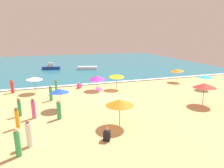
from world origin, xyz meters
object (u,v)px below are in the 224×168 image
Objects in this scene: beachgoer_5 at (18,143)px; beach_umbrella_8 at (120,102)px; beach_umbrella_3 at (205,85)px; beachgoer_10 at (12,87)px; beach_umbrella_9 at (117,76)px; beachgoer_0 at (51,93)px; beachgoer_9 at (56,87)px; beachgoer_7 at (33,109)px; beach_umbrella_4 at (206,76)px; beach_umbrella_6 at (177,70)px; beachgoer_1 at (59,110)px; beach_umbrella_0 at (34,78)px; beachgoer_8 at (107,135)px; beachgoer_2 at (19,107)px; beachgoer_6 at (17,118)px; beach_umbrella_2 at (97,78)px; beachgoer_3 at (79,86)px; beach_umbrella_1 at (60,91)px; small_boat_1 at (88,68)px; beachgoer_4 at (29,134)px; small_boat_0 at (51,67)px.

beach_umbrella_8 is at bearing 15.23° from beachgoer_5.
beachgoer_10 is at bearing 151.71° from beach_umbrella_3.
beachgoer_0 is at bearing -165.28° from beach_umbrella_9.
beachgoer_5 is 1.04× the size of beachgoer_9.
beachgoer_7 is (-6.68, 3.65, -1.14)m from beach_umbrella_8.
beach_umbrella_3 is 10.71m from beach_umbrella_9.
beach_umbrella_6 is at bearing 102.39° from beach_umbrella_4.
beachgoer_0 is at bearing 176.03° from beach_umbrella_4.
beach_umbrella_4 is 4.82m from beach_umbrella_6.
beachgoer_5 is (-2.59, -4.78, 0.05)m from beachgoer_1.
beach_umbrella_9 is (10.31, -1.43, -0.04)m from beach_umbrella_0.
beachgoer_0 is (-18.66, -3.34, -1.02)m from beach_umbrella_6.
beachgoer_7 is 1.02× the size of beachgoer_10.
beachgoer_10 reaches higher than beachgoer_8.
beachgoer_6 is at bearing -86.12° from beachgoer_2.
beach_umbrella_6 is at bearing 4.07° from beach_umbrella_2.
beach_umbrella_3 is 0.97× the size of beach_umbrella_8.
beach_umbrella_8 is 1.08× the size of beach_umbrella_9.
beachgoer_1 is 2.09× the size of beachgoer_3.
beach_umbrella_8 is 8.10m from beachgoer_6.
beach_umbrella_4 reaches higher than beachgoer_3.
beachgoer_6 is at bearing -121.26° from beachgoer_3.
beachgoer_8 is at bearing -68.42° from beach_umbrella_1.
beachgoer_8 is 0.54× the size of beachgoer_10.
beach_umbrella_8 reaches higher than beachgoer_0.
beachgoer_5 is (-1.93, -10.04, 0.05)m from beachgoer_0.
beachgoer_3 is 0.20× the size of small_boat_1.
beach_umbrella_9 reaches higher than beachgoer_5.
beach_umbrella_1 is at bearing -132.64° from beach_umbrella_2.
beach_umbrella_6 is 17.65m from beach_umbrella_8.
beachgoer_10 is at bearing 103.33° from beachgoer_2.
beachgoer_0 is 1.01× the size of beachgoer_10.
beach_umbrella_8 reaches higher than beach_umbrella_9.
beachgoer_3 is at bearing 28.14° from beachgoer_9.
beach_umbrella_2 is 1.66× the size of beachgoer_9.
beach_umbrella_2 is 1.73× the size of beachgoer_6.
beachgoer_5 is (-17.08, -3.90, -1.21)m from beach_umbrella_3.
beach_umbrella_0 is 22.13m from beach_umbrella_4.
small_boat_1 is at bearing 72.77° from beach_umbrella_1.
beachgoer_2 is (-3.36, 1.69, -0.01)m from beachgoer_1.
beach_umbrella_3 reaches higher than beachgoer_9.
beachgoer_1 is 0.94× the size of beachgoer_4.
beach_umbrella_1 is 1.26× the size of beachgoer_10.
beach_umbrella_8 is at bearing -57.18° from beachgoer_0.
beachgoer_1 is 1.01× the size of beachgoer_10.
beach_umbrella_4 is at bearing -47.86° from small_boat_0.
beachgoer_4 reaches higher than beachgoer_0.
beach_umbrella_6 is (3.51, 9.48, -0.24)m from beach_umbrella_3.
beach_umbrella_0 is at bearing 179.15° from beach_umbrella_6.
beachgoer_6 is 26.07m from small_boat_1.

